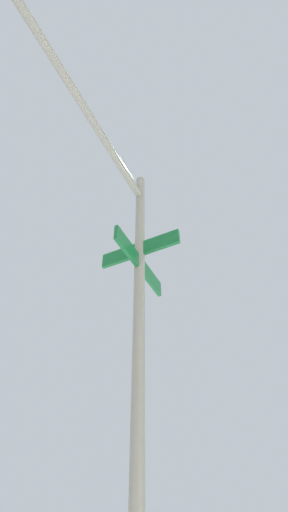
% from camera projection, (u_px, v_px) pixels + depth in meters
% --- Properties ---
extents(traffic_signal_near, '(2.92, 2.61, 5.25)m').
position_uv_depth(traffic_signal_near, '(65.00, 159.00, 3.09)').
color(traffic_signal_near, slate).
rests_on(traffic_signal_near, ground_plane).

